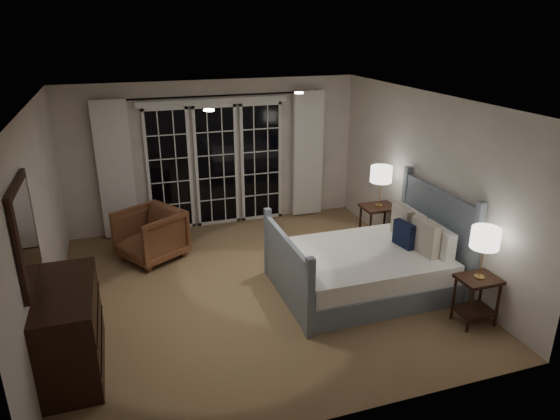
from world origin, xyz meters
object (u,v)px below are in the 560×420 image
object	(u,v)px
bed	(368,266)
dresser	(71,329)
lamp_left	(485,238)
nightstand_right	(378,220)
lamp_right	(381,175)
nightstand_left	(477,293)
armchair	(151,235)

from	to	relation	value
bed	dresser	size ratio (longest dim) A/B	1.68
lamp_left	dresser	xyz separation A→B (m)	(-4.46, 0.60, -0.63)
nightstand_right	lamp_left	size ratio (longest dim) A/B	1.09
lamp_right	nightstand_right	bearing A→B (deg)	36.87
lamp_right	dresser	size ratio (longest dim) A/B	0.48
nightstand_left	lamp_left	bearing A→B (deg)	123.69
nightstand_right	lamp_right	xyz separation A→B (m)	(-0.00, -0.00, 0.74)
nightstand_left	lamp_right	bearing A→B (deg)	90.77
nightstand_left	dresser	world-z (taller)	dresser
nightstand_left	armchair	world-z (taller)	armchair
nightstand_left	nightstand_right	size ratio (longest dim) A/B	0.88
bed	armchair	bearing A→B (deg)	145.49
lamp_right	nightstand_left	bearing A→B (deg)	-89.23
armchair	lamp_right	bearing A→B (deg)	47.40
armchair	dresser	size ratio (longest dim) A/B	0.64
lamp_right	armchair	size ratio (longest dim) A/B	0.75
lamp_left	bed	bearing A→B (deg)	125.49
dresser	nightstand_left	bearing A→B (deg)	-7.68
nightstand_left	nightstand_right	xyz separation A→B (m)	(-0.03, 2.32, 0.06)
nightstand_left	lamp_right	distance (m)	2.45
bed	nightstand_left	bearing A→B (deg)	-54.51
nightstand_left	dresser	bearing A→B (deg)	172.32
armchair	lamp_left	bearing A→B (deg)	17.71
bed	lamp_right	distance (m)	1.65
nightstand_right	dresser	xyz separation A→B (m)	(-4.43, -1.72, 0.02)
bed	nightstand_right	xyz separation A→B (m)	(0.79, 1.17, 0.12)
dresser	lamp_right	bearing A→B (deg)	21.17
nightstand_right	lamp_left	xyz separation A→B (m)	(0.03, -2.32, 0.65)
nightstand_right	armchair	bearing A→B (deg)	169.14
lamp_right	dresser	bearing A→B (deg)	-158.83
lamp_left	dresser	world-z (taller)	lamp_left
nightstand_left	lamp_right	size ratio (longest dim) A/B	0.94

